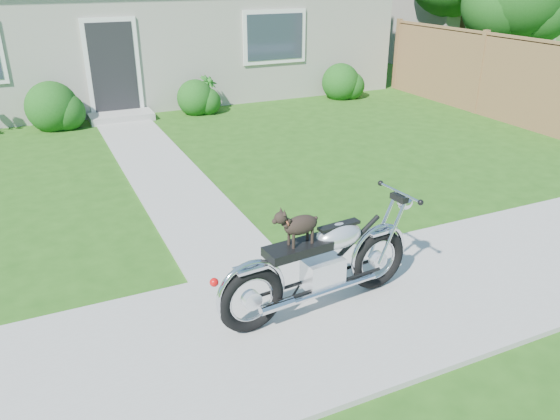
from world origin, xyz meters
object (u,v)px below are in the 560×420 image
object	(u,v)px
motorcycle_with_dog	(323,262)
house	(146,8)
fence	(481,73)
potted_plant_right	(208,94)

from	to	relation	value
motorcycle_with_dog	house	bearing A→B (deg)	79.70
fence	potted_plant_right	distance (m)	6.40
house	potted_plant_right	distance (m)	3.90
potted_plant_right	motorcycle_with_dog	size ratio (longest dim) A/B	0.38
house	potted_plant_right	size ratio (longest dim) A/B	14.81
fence	motorcycle_with_dog	size ratio (longest dim) A/B	2.98
fence	potted_plant_right	bearing A→B (deg)	153.97
house	motorcycle_with_dog	xyz separation A→B (m)	(-1.01, -11.90, -1.61)
fence	motorcycle_with_dog	distance (m)	9.25
house	fence	distance (m)	8.96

